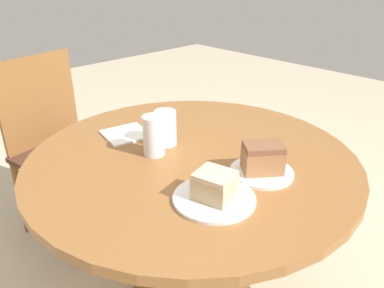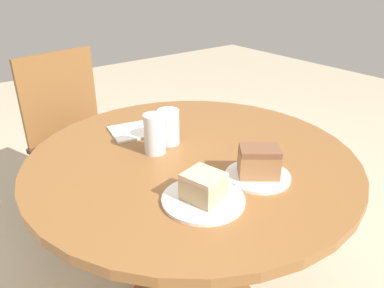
{
  "view_description": "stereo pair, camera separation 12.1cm",
  "coord_description": "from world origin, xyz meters",
  "px_view_note": "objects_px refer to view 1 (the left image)",
  "views": [
    {
      "loc": [
        -0.76,
        -0.78,
        1.3
      ],
      "look_at": [
        0.0,
        0.0,
        0.77
      ],
      "focal_mm": 35.0,
      "sensor_mm": 36.0,
      "label": 1
    },
    {
      "loc": [
        -0.67,
        -0.86,
        1.3
      ],
      "look_at": [
        0.0,
        0.0,
        0.77
      ],
      "focal_mm": 35.0,
      "sensor_mm": 36.0,
      "label": 2
    }
  ],
  "objects_px": {
    "chair": "(62,144)",
    "plate_near": "(214,198)",
    "glass_water": "(154,138)",
    "glass_lemonade": "(166,130)",
    "cake_slice_far": "(263,158)",
    "plate_far": "(261,172)",
    "cake_slice_near": "(215,185)"
  },
  "relations": [
    {
      "from": "chair",
      "to": "plate_near",
      "type": "relative_size",
      "value": 4.07
    },
    {
      "from": "glass_water",
      "to": "glass_lemonade",
      "type": "bearing_deg",
      "value": 21.9
    },
    {
      "from": "glass_lemonade",
      "to": "glass_water",
      "type": "bearing_deg",
      "value": -158.1
    },
    {
      "from": "glass_water",
      "to": "cake_slice_far",
      "type": "bearing_deg",
      "value": -65.22
    },
    {
      "from": "plate_far",
      "to": "plate_near",
      "type": "bearing_deg",
      "value": 178.76
    },
    {
      "from": "chair",
      "to": "glass_water",
      "type": "xyz_separation_m",
      "value": [
        -0.04,
        -0.8,
        0.32
      ]
    },
    {
      "from": "glass_lemonade",
      "to": "chair",
      "type": "bearing_deg",
      "value": 92.97
    },
    {
      "from": "plate_near",
      "to": "cake_slice_far",
      "type": "bearing_deg",
      "value": -1.24
    },
    {
      "from": "cake_slice_near",
      "to": "glass_lemonade",
      "type": "bearing_deg",
      "value": 69.54
    },
    {
      "from": "plate_near",
      "to": "glass_lemonade",
      "type": "bearing_deg",
      "value": 69.54
    },
    {
      "from": "plate_near",
      "to": "glass_water",
      "type": "bearing_deg",
      "value": 80.42
    },
    {
      "from": "cake_slice_far",
      "to": "glass_lemonade",
      "type": "height_order",
      "value": "glass_lemonade"
    },
    {
      "from": "chair",
      "to": "cake_slice_far",
      "type": "distance_m",
      "value": 1.17
    },
    {
      "from": "plate_far",
      "to": "cake_slice_near",
      "type": "relative_size",
      "value": 1.65
    },
    {
      "from": "plate_far",
      "to": "cake_slice_far",
      "type": "xyz_separation_m",
      "value": [
        -0.0,
        0.0,
        0.05
      ]
    },
    {
      "from": "plate_near",
      "to": "cake_slice_near",
      "type": "distance_m",
      "value": 0.04
    },
    {
      "from": "chair",
      "to": "plate_near",
      "type": "height_order",
      "value": "chair"
    },
    {
      "from": "chair",
      "to": "glass_water",
      "type": "bearing_deg",
      "value": -103.17
    },
    {
      "from": "plate_near",
      "to": "cake_slice_near",
      "type": "xyz_separation_m",
      "value": [
        0.0,
        0.0,
        0.04
      ]
    },
    {
      "from": "cake_slice_near",
      "to": "glass_lemonade",
      "type": "xyz_separation_m",
      "value": [
        0.13,
        0.35,
        0.01
      ]
    },
    {
      "from": "cake_slice_near",
      "to": "plate_far",
      "type": "bearing_deg",
      "value": -1.24
    },
    {
      "from": "plate_far",
      "to": "glass_water",
      "type": "relative_size",
      "value": 1.43
    },
    {
      "from": "plate_near",
      "to": "glass_lemonade",
      "type": "relative_size",
      "value": 1.81
    },
    {
      "from": "chair",
      "to": "cake_slice_near",
      "type": "distance_m",
      "value": 1.17
    },
    {
      "from": "chair",
      "to": "plate_far",
      "type": "relative_size",
      "value": 4.72
    },
    {
      "from": "chair",
      "to": "glass_lemonade",
      "type": "bearing_deg",
      "value": -97.61
    },
    {
      "from": "cake_slice_far",
      "to": "cake_slice_near",
      "type": "bearing_deg",
      "value": 178.76
    },
    {
      "from": "chair",
      "to": "glass_lemonade",
      "type": "xyz_separation_m",
      "value": [
        0.04,
        -0.77,
        0.31
      ]
    },
    {
      "from": "plate_far",
      "to": "chair",
      "type": "bearing_deg",
      "value": 95.71
    },
    {
      "from": "plate_near",
      "to": "plate_far",
      "type": "bearing_deg",
      "value": -1.24
    },
    {
      "from": "plate_far",
      "to": "glass_lemonade",
      "type": "distance_m",
      "value": 0.36
    },
    {
      "from": "chair",
      "to": "plate_far",
      "type": "distance_m",
      "value": 1.16
    }
  ]
}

